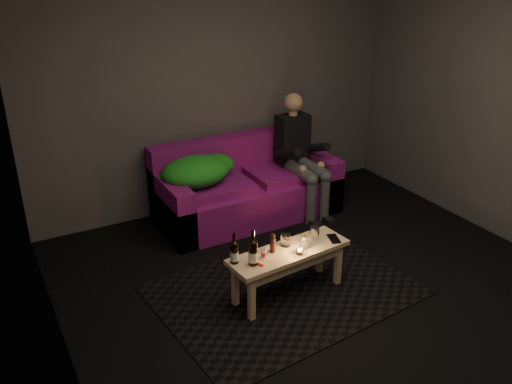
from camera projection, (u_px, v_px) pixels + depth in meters
floor at (347, 307)px, 4.20m from camera, size 4.50×4.50×0.00m
room at (322, 85)px, 3.91m from camera, size 4.50×4.50×4.50m
rug at (284, 290)px, 4.40m from camera, size 2.12×1.63×0.01m
sofa at (246, 189)px, 5.57m from camera, size 1.83×0.82×0.79m
green_blanket at (198, 171)px, 5.21m from camera, size 0.80×0.55×0.27m
person at (300, 153)px, 5.55m from camera, size 0.33×0.76×1.22m
coffee_table at (289, 258)px, 4.23m from camera, size 1.02×0.41×0.41m
beer_bottle_a at (234, 252)px, 3.99m from camera, size 0.06×0.06×0.25m
beer_bottle_b at (253, 252)px, 3.96m from camera, size 0.07×0.07×0.28m
salt_shaker at (264, 253)px, 4.08m from camera, size 0.05×0.05×0.09m
pepper_mill at (273, 245)px, 4.15m from camera, size 0.05×0.05×0.12m
tumbler_back at (285, 240)px, 4.24m from camera, size 0.10×0.10×0.09m
tealight at (300, 251)px, 4.14m from camera, size 0.06×0.06×0.04m
tumbler_front at (305, 241)px, 4.22m from camera, size 0.10×0.10×0.11m
steel_cup at (315, 233)px, 4.34m from camera, size 0.08×0.08×0.10m
smartphone at (334, 239)px, 4.35m from camera, size 0.12×0.17×0.01m
red_lighter at (259, 265)px, 3.99m from camera, size 0.04×0.07×0.01m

